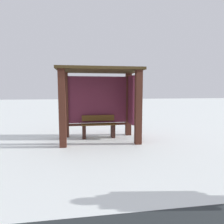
# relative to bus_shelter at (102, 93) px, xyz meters

# --- Properties ---
(ground_plane) EXTENTS (60.00, 60.00, 0.00)m
(ground_plane) POSITION_rel_bus_shelter_xyz_m (-0.10, -0.19, -1.56)
(ground_plane) COLOR white
(bus_shelter) EXTENTS (2.60, 1.64, 2.33)m
(bus_shelter) POSITION_rel_bus_shelter_xyz_m (0.00, 0.00, 0.00)
(bus_shelter) COLOR #422017
(bus_shelter) RESTS_ON ground
(bench_left_inside) EXTENTS (1.20, 0.38, 0.77)m
(bench_left_inside) POSITION_rel_bus_shelter_xyz_m (-0.10, 0.18, -1.20)
(bench_left_inside) COLOR #533615
(bench_left_inside) RESTS_ON ground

